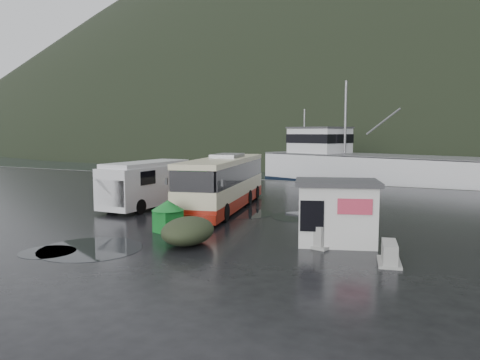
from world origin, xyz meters
The scene contains 15 objects.
ground centered at (0.00, 0.00, 0.00)m, with size 160.00×160.00×0.00m, color black.
harbor_water centered at (0.00, 110.00, 0.00)m, with size 300.00×180.00×0.02m, color black.
quay_edge centered at (0.00, 20.00, 0.00)m, with size 160.00×0.60×1.50m, color #999993.
headland centered at (10.00, 250.00, 0.00)m, with size 780.00×540.00×570.00m, color black.
coach_bus centered at (-0.86, 4.04, 0.00)m, with size 2.82×11.10×3.13m, color beige, non-canonical shape.
white_van centered at (-5.06, 2.45, 0.00)m, with size 2.22×6.46×2.71m, color silver, non-canonical shape.
waste_bin_left centered at (-0.03, -2.51, 0.00)m, with size 1.02×1.02×1.42m, color #136D24, non-canonical shape.
waste_bin_right centered at (7.21, 0.72, 0.00)m, with size 0.96×0.96×1.33m, color #136D24, non-canonical shape.
dome_tent centered at (1.97, -3.99, 0.00)m, with size 1.94×2.72×1.07m, color #2A321E, non-canonical shape.
ticket_kiosk centered at (7.10, -1.20, 0.00)m, with size 3.21×2.43×2.51m, color silver, non-canonical shape.
jersey_barrier_a centered at (6.52, 0.13, 0.00)m, with size 0.79×1.59×0.79m, color #999993, non-canonical shape.
jersey_barrier_b centered at (6.86, -1.74, 0.00)m, with size 0.87×1.73×0.87m, color #999993, non-canonical shape.
jersey_barrier_c centered at (9.47, -3.24, 0.00)m, with size 0.73×1.47×0.73m, color #999993, non-canonical shape.
fishing_trawler centered at (2.47, 29.08, 0.00)m, with size 28.11×6.15×11.25m, color silver, non-canonical shape.
puddles centered at (0.77, -1.14, 0.00)m, with size 8.71×13.67×0.01m.
Camera 1 is at (11.92, -19.08, 4.38)m, focal length 35.00 mm.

